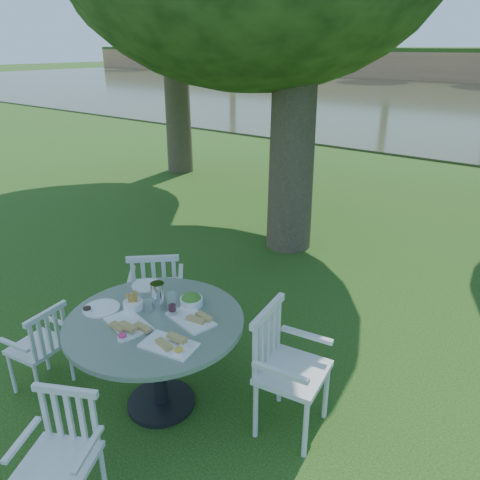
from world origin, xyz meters
name	(u,v)px	position (x,y,z in m)	size (l,w,h in m)	color
ground	(229,316)	(0.00, 0.00, 0.00)	(140.00, 140.00, 0.00)	#15370B
table	(156,337)	(0.40, -1.41, 0.67)	(1.38, 1.38, 0.83)	black
chair_ne	(281,360)	(1.29, -0.98, 0.59)	(0.55, 0.57, 1.01)	silver
chair_nw	(156,288)	(-0.32, -0.74, 0.57)	(0.67, 0.66, 0.96)	silver
chair_sw	(43,343)	(-0.50, -1.86, 0.47)	(0.44, 0.46, 0.81)	silver
chair_se	(64,444)	(0.60, -2.39, 0.50)	(0.56, 0.55, 0.85)	silver
tableware	(156,309)	(0.35, -1.34, 0.87)	(1.14, 0.82, 0.22)	white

